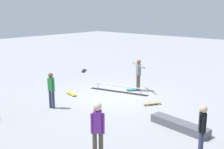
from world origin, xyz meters
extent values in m
plane|color=#9E9EA3|center=(0.00, 0.00, 0.00)|extent=(60.00, 60.00, 0.00)
cube|color=black|center=(0.21, -0.69, 0.01)|extent=(3.09, 1.06, 0.01)
cylinder|color=#B7B7BC|center=(-0.94, -1.01, 0.16)|extent=(0.04, 0.04, 0.32)
cylinder|color=#B7B7BC|center=(1.36, -0.38, 0.16)|extent=(0.04, 0.04, 0.32)
cylinder|color=#B7B7BC|center=(0.21, -0.69, 0.32)|extent=(2.89, 0.84, 0.05)
cube|color=#595960|center=(-4.28, 1.34, 0.14)|extent=(2.25, 0.75, 0.28)
cylinder|color=brown|center=(-0.49, -1.49, 0.41)|extent=(0.16, 0.16, 0.83)
cylinder|color=brown|center=(-0.35, -1.57, 0.41)|extent=(0.16, 0.16, 0.83)
cube|color=slate|center=(-0.42, -1.53, 1.12)|extent=(0.28, 0.27, 0.59)
sphere|color=brown|center=(-0.42, -1.53, 1.52)|extent=(0.22, 0.22, 0.22)
cylinder|color=slate|center=(-0.75, -1.34, 1.34)|extent=(0.52, 0.34, 0.08)
cylinder|color=slate|center=(-0.09, -1.72, 1.34)|extent=(0.52, 0.34, 0.08)
cube|color=teal|center=(-0.25, -1.39, 0.08)|extent=(0.62, 0.77, 0.02)
cylinder|color=white|center=(-0.31, -1.68, 0.03)|extent=(0.06, 0.06, 0.05)
cylinder|color=white|center=(-0.50, -1.55, 0.03)|extent=(0.06, 0.06, 0.05)
cylinder|color=white|center=(-0.01, -1.23, 0.03)|extent=(0.06, 0.06, 0.05)
cylinder|color=white|center=(-0.20, -1.10, 0.03)|extent=(0.06, 0.06, 0.05)
cylinder|color=brown|center=(-3.54, 4.80, 0.43)|extent=(0.18, 0.18, 0.86)
cylinder|color=brown|center=(-3.67, 4.69, 0.43)|extent=(0.18, 0.18, 0.86)
cube|color=purple|center=(-3.61, 4.75, 1.17)|extent=(0.30, 0.30, 0.61)
sphere|color=beige|center=(-3.61, 4.75, 1.59)|extent=(0.23, 0.23, 0.23)
cylinder|color=purple|center=(-3.49, 4.84, 1.11)|extent=(0.11, 0.11, 0.57)
cylinder|color=purple|center=(-3.72, 4.65, 1.11)|extent=(0.11, 0.11, 0.57)
cylinder|color=#2D3351|center=(0.73, 2.97, 0.39)|extent=(0.14, 0.14, 0.78)
cylinder|color=#2D3351|center=(0.88, 3.02, 0.39)|extent=(0.14, 0.14, 0.78)
cube|color=#2D8C42|center=(0.81, 3.00, 1.06)|extent=(0.25, 0.23, 0.55)
sphere|color=brown|center=(0.81, 3.00, 1.44)|extent=(0.21, 0.21, 0.21)
cylinder|color=#2D8C42|center=(0.68, 2.96, 1.01)|extent=(0.09, 0.09, 0.52)
cylinder|color=#2D8C42|center=(0.94, 3.04, 1.01)|extent=(0.09, 0.09, 0.52)
cylinder|color=#2D3351|center=(-5.68, 2.75, 0.39)|extent=(0.16, 0.16, 0.78)
cylinder|color=#2D3351|center=(-5.60, 2.62, 0.39)|extent=(0.16, 0.16, 0.78)
cube|color=black|center=(-5.64, 2.69, 1.06)|extent=(0.26, 0.27, 0.55)
sphere|color=tan|center=(-5.64, 2.69, 1.44)|extent=(0.21, 0.21, 0.21)
cylinder|color=black|center=(-5.71, 2.81, 1.01)|extent=(0.10, 0.10, 0.52)
cylinder|color=black|center=(-5.57, 2.57, 1.01)|extent=(0.10, 0.10, 0.52)
cube|color=yellow|center=(1.62, 1.23, 0.08)|extent=(0.82, 0.40, 0.02)
cylinder|color=white|center=(1.33, 1.19, 0.03)|extent=(0.06, 0.04, 0.05)
cylinder|color=white|center=(1.39, 1.41, 0.03)|extent=(0.06, 0.04, 0.05)
cylinder|color=white|center=(1.86, 1.05, 0.03)|extent=(0.06, 0.04, 0.05)
cylinder|color=white|center=(1.92, 1.27, 0.03)|extent=(0.06, 0.04, 0.05)
cube|color=tan|center=(-2.17, -0.15, 0.08)|extent=(0.59, 0.79, 0.02)
cylinder|color=white|center=(-2.13, 0.14, 0.03)|extent=(0.05, 0.06, 0.05)
cylinder|color=white|center=(-1.93, 0.02, 0.03)|extent=(0.05, 0.06, 0.05)
cylinder|color=white|center=(-2.41, -0.33, 0.03)|extent=(0.05, 0.06, 0.05)
cylinder|color=white|center=(-2.22, -0.45, 0.03)|extent=(0.05, 0.06, 0.05)
cube|color=black|center=(5.06, -2.83, 0.08)|extent=(0.64, 0.76, 0.02)
cylinder|color=white|center=(5.32, -2.98, 0.03)|extent=(0.06, 0.06, 0.05)
cylinder|color=white|center=(5.14, -3.11, 0.03)|extent=(0.06, 0.06, 0.05)
cylinder|color=white|center=(4.99, -2.54, 0.03)|extent=(0.06, 0.06, 0.05)
cylinder|color=white|center=(4.81, -2.68, 0.03)|extent=(0.06, 0.06, 0.05)
camera|label=1|loc=(-8.43, 9.67, 4.08)|focal=44.14mm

